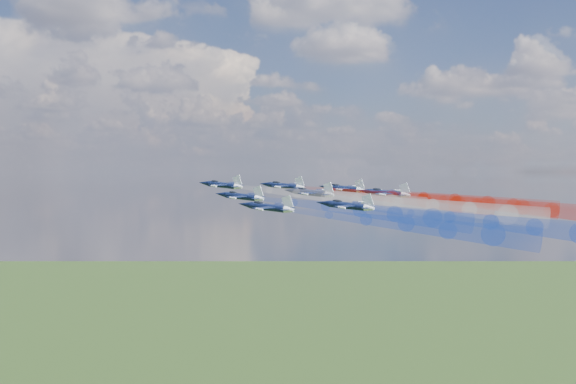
{
  "coord_description": "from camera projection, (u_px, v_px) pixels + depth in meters",
  "views": [
    {
      "loc": [
        -20.9,
        -122.87,
        132.33
      ],
      "look_at": [
        -8.38,
        20.77,
        128.05
      ],
      "focal_mm": 42.09,
      "sensor_mm": 36.0,
      "label": 1
    }
  ],
  "objects": [
    {
      "name": "jet_lead",
      "position": [
        222.0,
        185.0,
        153.23
      ],
      "size": [
        15.62,
        15.11,
        4.84
      ],
      "primitive_type": null,
      "rotation": [
        0.08,
        -0.07,
        0.98
      ],
      "color": "black"
    },
    {
      "name": "trail_lead",
      "position": [
        327.0,
        196.0,
        140.57
      ],
      "size": [
        37.39,
        27.18,
        7.68
      ],
      "primitive_type": null,
      "rotation": [
        0.08,
        -0.07,
        0.98
      ],
      "color": "white"
    },
    {
      "name": "jet_inner_left",
      "position": [
        241.0,
        196.0,
        139.63
      ],
      "size": [
        15.62,
        15.11,
        4.84
      ],
      "primitive_type": null,
      "rotation": [
        0.08,
        -0.07,
        0.98
      ],
      "color": "black"
    },
    {
      "name": "trail_inner_left",
      "position": [
        359.0,
        210.0,
        126.97
      ],
      "size": [
        37.39,
        27.18,
        7.68
      ],
      "primitive_type": null,
      "rotation": [
        0.08,
        -0.07,
        0.98
      ],
      "color": "blue"
    },
    {
      "name": "jet_inner_right",
      "position": [
        284.0,
        186.0,
        156.06
      ],
      "size": [
        15.62,
        15.11,
        4.84
      ],
      "primitive_type": null,
      "rotation": [
        0.08,
        -0.07,
        0.98
      ],
      "color": "black"
    },
    {
      "name": "trail_inner_right",
      "position": [
        392.0,
        197.0,
        143.4
      ],
      "size": [
        37.39,
        27.18,
        7.68
      ],
      "primitive_type": null,
      "rotation": [
        0.08,
        -0.07,
        0.98
      ],
      "color": "red"
    },
    {
      "name": "jet_outer_left",
      "position": [
        268.0,
        207.0,
        123.85
      ],
      "size": [
        15.62,
        15.11,
        4.84
      ],
      "primitive_type": null,
      "rotation": [
        0.08,
        -0.07,
        0.98
      ],
      "color": "black"
    },
    {
      "name": "trail_outer_left",
      "position": [
        406.0,
        224.0,
        111.19
      ],
      "size": [
        37.39,
        27.18,
        7.68
      ],
      "primitive_type": null,
      "rotation": [
        0.08,
        -0.07,
        0.98
      ],
      "color": "blue"
    },
    {
      "name": "jet_center_third",
      "position": [
        311.0,
        193.0,
        142.64
      ],
      "size": [
        15.62,
        15.11,
        4.84
      ],
      "primitive_type": null,
      "rotation": [
        0.08,
        -0.07,
        0.98
      ],
      "color": "black"
    },
    {
      "name": "trail_center_third",
      "position": [
        433.0,
        206.0,
        129.98
      ],
      "size": [
        37.39,
        27.18,
        7.68
      ],
      "primitive_type": null,
      "rotation": [
        0.08,
        -0.07,
        0.98
      ],
      "color": "white"
    },
    {
      "name": "jet_outer_right",
      "position": [
        343.0,
        189.0,
        158.8
      ],
      "size": [
        15.62,
        15.11,
        4.84
      ],
      "primitive_type": null,
      "rotation": [
        0.08,
        -0.07,
        0.98
      ],
      "color": "black"
    },
    {
      "name": "trail_outer_right",
      "position": [
        455.0,
        200.0,
        146.14
      ],
      "size": [
        37.39,
        27.18,
        7.68
      ],
      "primitive_type": null,
      "rotation": [
        0.08,
        -0.07,
        0.98
      ],
      "color": "red"
    },
    {
      "name": "jet_rear_left",
      "position": [
        347.0,
        206.0,
        126.26
      ],
      "size": [
        15.62,
        15.11,
        4.84
      ],
      "primitive_type": null,
      "rotation": [
        0.08,
        -0.07,
        0.98
      ],
      "color": "black"
    },
    {
      "name": "trail_rear_left",
      "position": [
        491.0,
        222.0,
        113.59
      ],
      "size": [
        37.39,
        27.18,
        7.68
      ],
      "primitive_type": null,
      "rotation": [
        0.08,
        -0.07,
        0.98
      ],
      "color": "blue"
    },
    {
      "name": "jet_rear_right",
      "position": [
        386.0,
        193.0,
        144.43
      ],
      "size": [
        15.62,
        15.11,
        4.84
      ],
      "primitive_type": null,
      "rotation": [
        0.08,
        -0.07,
        0.98
      ],
      "color": "black"
    },
    {
      "name": "trail_rear_right",
      "position": [
        514.0,
        206.0,
        131.77
      ],
      "size": [
        37.39,
        27.18,
        7.68
      ],
      "primitive_type": null,
      "rotation": [
        0.08,
        -0.07,
        0.98
      ],
      "color": "red"
    }
  ]
}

